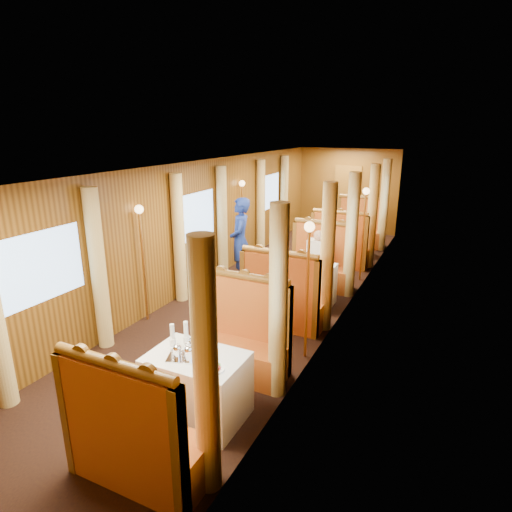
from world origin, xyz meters
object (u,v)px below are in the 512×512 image
Objects in this scene: banquette_far_fwd at (340,248)px; fruit_plate at (215,368)px; rose_vase_far at (351,219)px; banquette_near_fwd at (135,441)px; table_mid at (304,285)px; steward at (240,241)px; banquette_near_aft at (240,342)px; teapot_left at (177,353)px; teapot_back at (193,347)px; table_far at (350,240)px; teapot_right at (189,355)px; tea_tray at (184,357)px; table_near at (197,386)px; banquette_mid_aft at (321,266)px; banquette_far_aft at (359,230)px; banquette_mid_fwd at (282,302)px; passenger at (317,254)px; rose_vase_mid at (306,256)px.

fruit_plate is (0.32, -6.13, 0.35)m from banquette_far_fwd.
banquette_near_fwd is at bearing -89.97° from rose_vase_far.
table_mid is 0.59× the size of steward.
banquette_near_fwd and banquette_near_aft have the same top height.
teapot_back is at bearing 65.94° from teapot_left.
teapot_right is at bearing -90.08° from table_far.
tea_tray is 2.10× the size of teapot_back.
banquette_mid_aft is (0.00, 4.51, 0.05)m from table_near.
fruit_plate is (0.47, -0.02, -0.04)m from teapot_left.
banquette_far_aft is at bearing 89.29° from tea_tray.
table_mid is at bearing 90.00° from banquette_near_fwd.
teapot_back is at bearing -90.61° from table_far.
banquette_far_fwd is at bearing 90.00° from banquette_mid_fwd.
banquette_far_fwd is at bearing 78.49° from teapot_right.
teapot_left is 0.43× the size of rose_vase_far.
banquette_far_aft is 8.16m from teapot_left.
rose_vase_far is 0.47× the size of passenger.
banquette_near_fwd and banquette_far_aft have the same top height.
rose_vase_far is (-0.00, 3.47, 0.55)m from table_mid.
fruit_plate is at bearing -16.62° from teapot_right.
teapot_back is at bearing -91.75° from rose_vase_mid.
banquette_near_fwd is 3.72× the size of rose_vase_far.
rose_vase_mid is at bearing -88.26° from banquette_mid_aft.
teapot_left is 3.63m from rose_vase_mid.
banquette_near_aft is 1.25m from fruit_plate.
table_far is (0.00, 4.51, -0.05)m from banquette_mid_fwd.
banquette_far_aft is 7.96m from teapot_back.
banquette_near_fwd is 0.98m from teapot_left.
table_near is 5.99m from banquette_far_fwd.
banquette_far_aft is 8.10m from tea_tray.
banquette_mid_aft is 4.68m from fruit_plate.
banquette_mid_aft is 3.72× the size of rose_vase_far.
teapot_back is (0.07, 0.19, 0.00)m from teapot_left.
banquette_mid_aft and banquette_far_aft have the same top height.
steward is (-1.57, 3.02, 0.46)m from banquette_near_aft.
banquette_near_fwd is 9.03m from banquette_far_aft.
table_mid is 1.00× the size of table_far.
steward is (-1.57, -3.98, 0.46)m from banquette_far_aft.
teapot_left is at bearing -91.16° from table_far.
banquette_mid_fwd is at bearing 90.00° from table_near.
banquette_mid_fwd is 3.72× the size of rose_vase_far.
tea_tray is (-0.10, -4.59, 0.33)m from banquette_mid_aft.
teapot_right is at bearing 2.20° from teapot_left.
rose_vase_mid is at bearing 87.89° from tea_tray.
steward reaches higher than banquette_far_aft.
steward reaches higher than banquette_near_fwd.
rose_vase_far is (-0.03, 3.48, 0.00)m from rose_vase_mid.
table_near is 3.50m from table_mid.
banquette_far_fwd reaches higher than rose_vase_far.
teapot_back is at bearing 98.50° from teapot_right.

